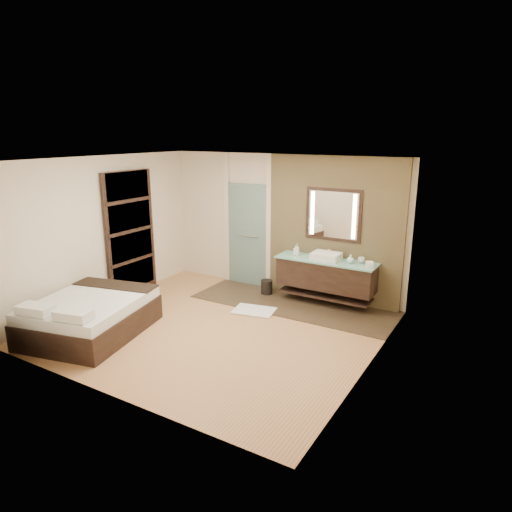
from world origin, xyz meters
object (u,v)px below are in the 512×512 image
Objects in this scene: vanity at (326,274)px; waste_bin at (267,287)px; mirror_unit at (333,215)px; bed at (90,316)px.

waste_bin is at bearing -176.76° from vanity.
vanity is 1.75× the size of mirror_unit.
bed is at bearing -116.62° from waste_bin.
mirror_unit is 1.95m from waste_bin.
vanity is 6.49× the size of waste_bin.
mirror_unit is 4.49m from bed.
bed is 3.37m from waste_bin.
mirror_unit reaches higher than waste_bin.
bed is (-2.71, -3.08, -0.28)m from vanity.
vanity is 1.10m from mirror_unit.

